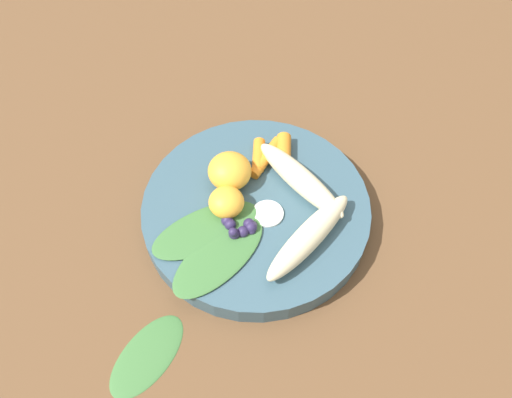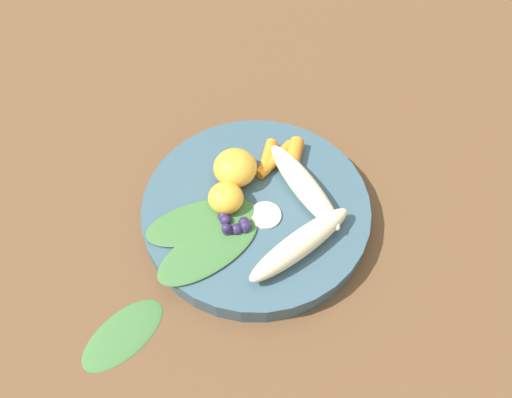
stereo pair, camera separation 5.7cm
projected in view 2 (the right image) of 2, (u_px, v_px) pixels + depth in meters
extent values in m
plane|color=brown|center=(256.00, 217.00, 0.60)|extent=(2.40, 2.40, 0.00)
cylinder|color=#385666|center=(256.00, 210.00, 0.59)|extent=(0.27, 0.27, 0.03)
ellipsoid|color=beige|center=(305.00, 188.00, 0.57)|extent=(0.14, 0.06, 0.03)
ellipsoid|color=beige|center=(300.00, 244.00, 0.53)|extent=(0.08, 0.14, 0.03)
ellipsoid|color=#F4A833|center=(226.00, 198.00, 0.57)|extent=(0.04, 0.04, 0.03)
ellipsoid|color=#F4A833|center=(235.00, 168.00, 0.58)|extent=(0.05, 0.05, 0.04)
cylinder|color=orange|center=(293.00, 157.00, 0.61)|extent=(0.05, 0.04, 0.02)
cylinder|color=orange|center=(275.00, 159.00, 0.61)|extent=(0.05, 0.06, 0.01)
cylinder|color=orange|center=(268.00, 156.00, 0.61)|extent=(0.05, 0.04, 0.01)
sphere|color=#2D234C|center=(244.00, 223.00, 0.56)|extent=(0.01, 0.01, 0.01)
sphere|color=#2D234C|center=(224.00, 216.00, 0.56)|extent=(0.01, 0.01, 0.01)
sphere|color=#2D234C|center=(228.00, 230.00, 0.55)|extent=(0.01, 0.01, 0.01)
sphere|color=#2D234C|center=(245.00, 226.00, 0.55)|extent=(0.01, 0.01, 0.01)
sphere|color=#2D234C|center=(248.00, 224.00, 0.56)|extent=(0.01, 0.01, 0.01)
sphere|color=#2D234C|center=(226.00, 220.00, 0.56)|extent=(0.01, 0.01, 0.01)
sphere|color=#2D234C|center=(226.00, 228.00, 0.54)|extent=(0.01, 0.01, 0.01)
sphere|color=#2D234C|center=(245.00, 229.00, 0.55)|extent=(0.01, 0.01, 0.01)
sphere|color=#2D234C|center=(237.00, 229.00, 0.55)|extent=(0.01, 0.01, 0.01)
cylinder|color=white|center=(265.00, 215.00, 0.57)|extent=(0.04, 0.04, 0.00)
ellipsoid|color=#3D7038|center=(202.00, 222.00, 0.56)|extent=(0.06, 0.13, 0.00)
ellipsoid|color=#3D7038|center=(209.00, 249.00, 0.54)|extent=(0.10, 0.14, 0.00)
ellipsoid|color=#3D7038|center=(123.00, 334.00, 0.52)|extent=(0.09, 0.11, 0.01)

